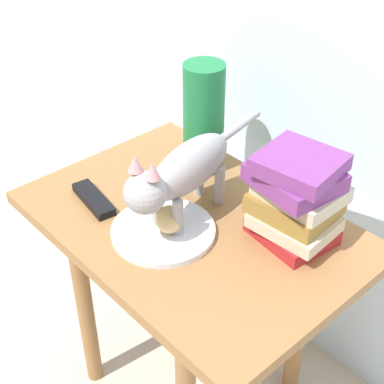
{
  "coord_description": "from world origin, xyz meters",
  "views": [
    {
      "loc": [
        0.76,
        -0.69,
        1.41
      ],
      "look_at": [
        0.0,
        0.0,
        0.67
      ],
      "focal_mm": 53.53,
      "sensor_mm": 36.0,
      "label": 1
    }
  ],
  "objects_px": {
    "side_table": "(192,250)",
    "tv_remote": "(94,199)",
    "bread_roll": "(168,219)",
    "cat": "(182,172)",
    "green_vase": "(204,118)",
    "book_stack": "(296,198)",
    "plate": "(163,231)"
  },
  "relations": [
    {
      "from": "cat",
      "to": "green_vase",
      "type": "relative_size",
      "value": 1.67
    },
    {
      "from": "cat",
      "to": "green_vase",
      "type": "xyz_separation_m",
      "value": [
        -0.13,
        0.19,
        0.01
      ]
    },
    {
      "from": "green_vase",
      "to": "plate",
      "type": "bearing_deg",
      "value": -60.95
    },
    {
      "from": "plate",
      "to": "book_stack",
      "type": "height_order",
      "value": "book_stack"
    },
    {
      "from": "side_table",
      "to": "book_stack",
      "type": "height_order",
      "value": "book_stack"
    },
    {
      "from": "bread_roll",
      "to": "book_stack",
      "type": "xyz_separation_m",
      "value": [
        0.19,
        0.19,
        0.07
      ]
    },
    {
      "from": "plate",
      "to": "tv_remote",
      "type": "height_order",
      "value": "tv_remote"
    },
    {
      "from": "cat",
      "to": "tv_remote",
      "type": "xyz_separation_m",
      "value": [
        -0.19,
        -0.11,
        -0.12
      ]
    },
    {
      "from": "book_stack",
      "to": "side_table",
      "type": "bearing_deg",
      "value": -147.51
    },
    {
      "from": "side_table",
      "to": "bread_roll",
      "type": "bearing_deg",
      "value": -92.47
    },
    {
      "from": "plate",
      "to": "bread_roll",
      "type": "bearing_deg",
      "value": 65.13
    },
    {
      "from": "book_stack",
      "to": "plate",
      "type": "bearing_deg",
      "value": -134.83
    },
    {
      "from": "tv_remote",
      "to": "plate",
      "type": "bearing_deg",
      "value": 22.52
    },
    {
      "from": "book_stack",
      "to": "green_vase",
      "type": "relative_size",
      "value": 0.76
    },
    {
      "from": "cat",
      "to": "tv_remote",
      "type": "relative_size",
      "value": 3.15
    },
    {
      "from": "book_stack",
      "to": "green_vase",
      "type": "distance_m",
      "value": 0.35
    },
    {
      "from": "bread_roll",
      "to": "tv_remote",
      "type": "relative_size",
      "value": 0.53
    },
    {
      "from": "bread_roll",
      "to": "book_stack",
      "type": "relative_size",
      "value": 0.37
    },
    {
      "from": "bread_roll",
      "to": "green_vase",
      "type": "height_order",
      "value": "green_vase"
    },
    {
      "from": "cat",
      "to": "book_stack",
      "type": "relative_size",
      "value": 2.19
    },
    {
      "from": "bread_roll",
      "to": "tv_remote",
      "type": "xyz_separation_m",
      "value": [
        -0.2,
        -0.06,
        -0.03
      ]
    },
    {
      "from": "side_table",
      "to": "plate",
      "type": "distance_m",
      "value": 0.13
    },
    {
      "from": "side_table",
      "to": "tv_remote",
      "type": "bearing_deg",
      "value": -148.2
    },
    {
      "from": "plate",
      "to": "book_stack",
      "type": "distance_m",
      "value": 0.3
    },
    {
      "from": "green_vase",
      "to": "tv_remote",
      "type": "bearing_deg",
      "value": -101.04
    },
    {
      "from": "green_vase",
      "to": "side_table",
      "type": "bearing_deg",
      "value": -49.49
    },
    {
      "from": "side_table",
      "to": "book_stack",
      "type": "bearing_deg",
      "value": 32.49
    },
    {
      "from": "plate",
      "to": "tv_remote",
      "type": "bearing_deg",
      "value": -165.98
    },
    {
      "from": "green_vase",
      "to": "cat",
      "type": "bearing_deg",
      "value": -54.86
    },
    {
      "from": "side_table",
      "to": "book_stack",
      "type": "xyz_separation_m",
      "value": [
        0.19,
        0.12,
        0.2
      ]
    },
    {
      "from": "book_stack",
      "to": "green_vase",
      "type": "bearing_deg",
      "value": 171.31
    },
    {
      "from": "plate",
      "to": "green_vase",
      "type": "distance_m",
      "value": 0.32
    }
  ]
}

